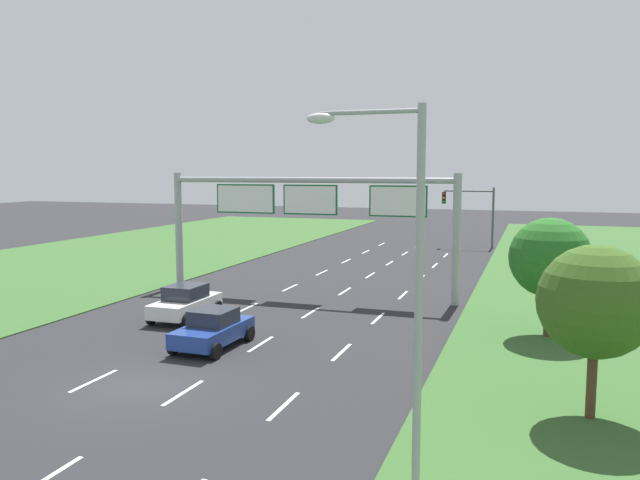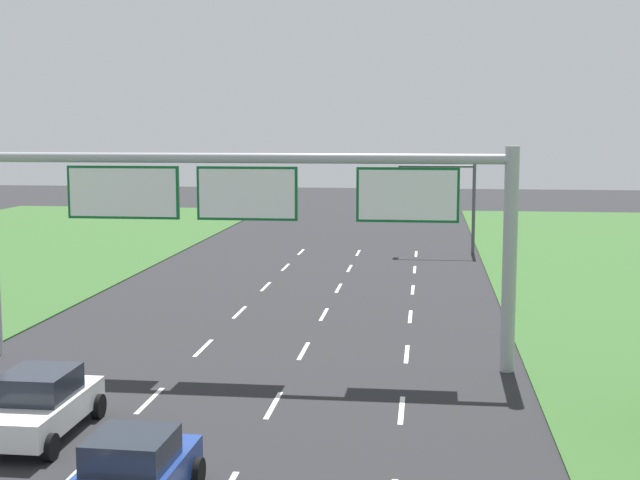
% 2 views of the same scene
% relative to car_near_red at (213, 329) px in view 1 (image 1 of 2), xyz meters
% --- Properties ---
extents(ground_plane, '(200.00, 200.00, 0.00)m').
position_rel_car_near_red_xyz_m(ground_plane, '(-0.14, -4.93, -0.77)').
color(ground_plane, '#262628').
extents(lane_dashes_inner_left, '(0.14, 62.40, 0.01)m').
position_rel_car_near_red_xyz_m(lane_dashes_inner_left, '(-1.89, 7.07, -0.77)').
color(lane_dashes_inner_left, white).
rests_on(lane_dashes_inner_left, ground_plane).
extents(lane_dashes_inner_right, '(0.14, 62.40, 0.01)m').
position_rel_car_near_red_xyz_m(lane_dashes_inner_right, '(1.61, 7.07, -0.77)').
color(lane_dashes_inner_right, white).
rests_on(lane_dashes_inner_right, ground_plane).
extents(lane_dashes_slip, '(0.14, 62.40, 0.01)m').
position_rel_car_near_red_xyz_m(lane_dashes_slip, '(5.11, 7.07, -0.77)').
color(lane_dashes_slip, white).
rests_on(lane_dashes_slip, ground_plane).
extents(car_near_red, '(2.17, 3.95, 1.57)m').
position_rel_car_near_red_xyz_m(car_near_red, '(0.00, 0.00, 0.00)').
color(car_near_red, navy).
rests_on(car_near_red, ground_plane).
extents(car_lead_silver, '(2.07, 4.12, 1.65)m').
position_rel_car_near_red_xyz_m(car_lead_silver, '(-3.66, 3.95, 0.04)').
color(car_lead_silver, white).
rests_on(car_lead_silver, ground_plane).
extents(sign_gantry, '(17.24, 0.44, 7.00)m').
position_rel_car_near_red_xyz_m(sign_gantry, '(-0.03, 11.34, 4.19)').
color(sign_gantry, '#9EA0A5').
rests_on(sign_gantry, ground_plane).
extents(traffic_light_mast, '(4.76, 0.49, 5.60)m').
position_rel_car_near_red_xyz_m(traffic_light_mast, '(6.56, 37.37, 3.09)').
color(traffic_light_mast, '#47494F').
rests_on(traffic_light_mast, ground_plane).
extents(street_lamp, '(2.61, 0.32, 8.50)m').
position_rel_car_near_red_xyz_m(street_lamp, '(9.49, -8.92, 4.30)').
color(street_lamp, '#9EA0A5').
rests_on(street_lamp, ground_plane).
extents(roadside_tree_near, '(3.23, 3.23, 5.07)m').
position_rel_car_near_red_xyz_m(roadside_tree_near, '(13.84, -2.99, 2.67)').
color(roadside_tree_near, '#513823').
rests_on(roadside_tree_near, ground_plane).
extents(roadside_tree_mid, '(3.39, 3.39, 5.16)m').
position_rel_car_near_red_xyz_m(roadside_tree_mid, '(12.80, 6.06, 2.68)').
color(roadside_tree_mid, '#513823').
rests_on(roadside_tree_mid, ground_plane).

